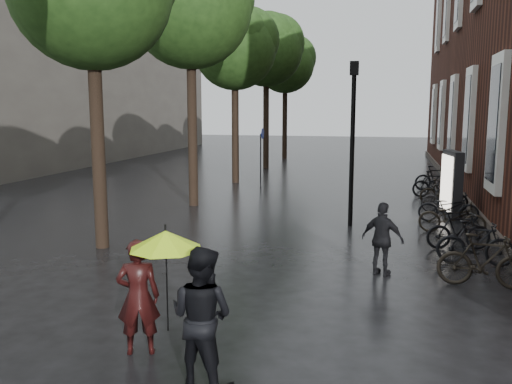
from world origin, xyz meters
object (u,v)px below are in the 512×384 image
(pedestrian_walking, at_px, (383,239))
(person_burgundy, at_px, (138,297))
(parked_bicycles, at_px, (449,206))
(person_black, at_px, (202,316))
(ad_lightbox, at_px, (451,184))
(lamp_post, at_px, (353,128))

(pedestrian_walking, bearing_deg, person_burgundy, 75.79)
(parked_bicycles, bearing_deg, pedestrian_walking, -108.30)
(person_black, height_order, ad_lightbox, ad_lightbox)
(lamp_post, bearing_deg, parked_bicycles, 21.69)
(person_burgundy, distance_m, parked_bicycles, 11.48)
(person_burgundy, xyz_separation_m, person_black, (1.14, -0.61, 0.06))
(person_burgundy, height_order, pedestrian_walking, person_burgundy)
(pedestrian_walking, bearing_deg, lamp_post, -56.46)
(person_burgundy, xyz_separation_m, ad_lightbox, (5.29, 10.99, 0.23))
(ad_lightbox, bearing_deg, parked_bicycles, -107.19)
(person_burgundy, relative_size, ad_lightbox, 0.79)
(person_burgundy, bearing_deg, pedestrian_walking, -146.85)
(parked_bicycles, height_order, lamp_post, lamp_post)
(person_black, bearing_deg, lamp_post, -82.84)
(person_black, bearing_deg, parked_bicycles, -96.31)
(ad_lightbox, distance_m, lamp_post, 3.95)
(person_burgundy, height_order, lamp_post, lamp_post)
(pedestrian_walking, bearing_deg, ad_lightbox, -85.09)
(pedestrian_walking, xyz_separation_m, parked_bicycles, (1.91, 5.78, -0.28))
(pedestrian_walking, bearing_deg, person_black, 89.30)
(person_burgundy, distance_m, ad_lightbox, 12.20)
(person_black, relative_size, lamp_post, 0.38)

